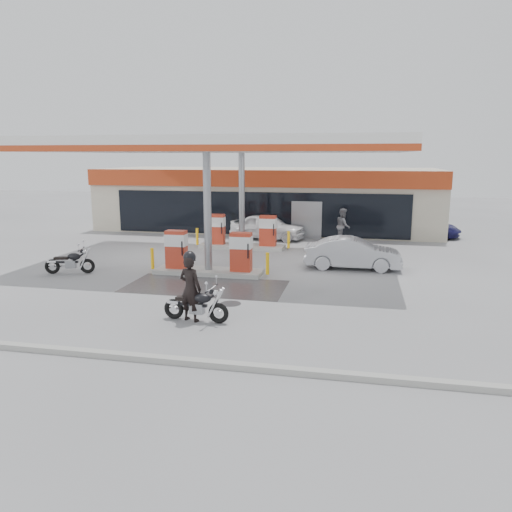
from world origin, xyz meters
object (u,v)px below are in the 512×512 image
(main_motorcycle, at_px, (197,306))
(parked_car_left, at_px, (195,220))
(biker_main, at_px, (190,288))
(parked_car_right, at_px, (425,227))
(pump_island_near, at_px, (208,257))
(parked_motorcycle, at_px, (71,263))
(sedan_white, at_px, (268,227))
(hatchback_silver, at_px, (353,253))
(attendant, at_px, (343,226))
(pump_island_far, at_px, (242,235))

(main_motorcycle, relative_size, parked_car_left, 0.49)
(biker_main, distance_m, parked_car_right, 19.93)
(pump_island_near, relative_size, parked_motorcycle, 2.56)
(sedan_white, bearing_deg, parked_car_left, 70.74)
(parked_motorcycle, relative_size, sedan_white, 0.46)
(biker_main, relative_size, hatchback_silver, 0.48)
(main_motorcycle, height_order, parked_motorcycle, main_motorcycle)
(biker_main, bearing_deg, hatchback_silver, -102.82)
(parked_motorcycle, height_order, attendant, attendant)
(main_motorcycle, height_order, attendant, attendant)
(pump_island_far, distance_m, parked_car_right, 11.66)
(parked_car_left, distance_m, parked_car_right, 14.65)
(parked_motorcycle, xyz_separation_m, sedan_white, (6.45, 10.27, 0.28))
(pump_island_far, height_order, attendant, attendant)
(pump_island_far, bearing_deg, attendant, 28.36)
(attendant, relative_size, parked_car_right, 0.47)
(pump_island_far, bearing_deg, hatchback_silver, -32.92)
(main_motorcycle, bearing_deg, parked_car_right, 69.26)
(pump_island_far, distance_m, attendant, 5.90)
(hatchback_silver, bearing_deg, parked_car_left, 46.41)
(hatchback_silver, bearing_deg, main_motorcycle, 151.00)
(main_motorcycle, bearing_deg, sedan_white, 97.25)
(parked_car_left, bearing_deg, biker_main, -176.02)
(sedan_white, relative_size, parked_car_right, 1.06)
(sedan_white, distance_m, parked_car_left, 6.18)
(biker_main, bearing_deg, pump_island_far, -67.22)
(attendant, height_order, parked_car_left, attendant)
(main_motorcycle, xyz_separation_m, parked_motorcycle, (-7.13, 4.76, -0.00))
(pump_island_far, relative_size, biker_main, 2.58)
(sedan_white, xyz_separation_m, attendant, (4.38, -0.30, 0.23))
(parked_car_right, bearing_deg, main_motorcycle, 173.10)
(pump_island_near, xyz_separation_m, parked_car_right, (10.00, 12.00, -0.14))
(main_motorcycle, xyz_separation_m, parked_car_right, (8.52, 17.93, 0.10))
(attendant, height_order, hatchback_silver, attendant)
(parked_car_left, bearing_deg, hatchback_silver, -147.32)
(pump_island_near, xyz_separation_m, parked_motorcycle, (-5.65, -1.17, -0.24))
(biker_main, distance_m, hatchback_silver, 9.33)
(pump_island_far, height_order, parked_car_right, pump_island_far)
(parked_car_right, bearing_deg, hatchback_silver, 175.66)
(biker_main, bearing_deg, parked_car_left, -55.03)
(pump_island_far, distance_m, sedan_white, 3.21)
(pump_island_far, xyz_separation_m, sedan_white, (0.80, 3.10, 0.03))
(main_motorcycle, xyz_separation_m, sedan_white, (-0.68, 15.03, 0.27))
(pump_island_near, xyz_separation_m, main_motorcycle, (1.48, -5.93, -0.24))
(biker_main, distance_m, parked_car_left, 18.88)
(pump_island_far, bearing_deg, biker_main, -83.86)
(pump_island_far, relative_size, sedan_white, 1.18)
(pump_island_near, height_order, main_motorcycle, pump_island_near)
(parked_car_right, bearing_deg, parked_motorcycle, 148.60)
(main_motorcycle, distance_m, attendant, 15.20)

